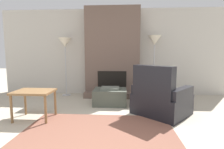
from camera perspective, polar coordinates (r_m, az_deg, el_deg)
name	(u,v)px	position (r m, az deg, el deg)	size (l,w,h in m)	color
wall_back	(113,52)	(5.44, 0.28, 7.27)	(6.91, 0.06, 2.60)	#BCB7AD
fireplace	(112,54)	(5.20, 0.12, 6.67)	(1.59, 0.67, 2.60)	brown
ottoman	(110,96)	(4.38, -0.67, -7.17)	(0.81, 0.61, 0.43)	#474C42
armchair	(160,100)	(3.76, 15.27, -8.13)	(1.34, 1.33, 1.04)	black
side_table	(34,95)	(3.68, -24.11, -6.02)	(0.72, 0.53, 0.56)	brown
floor_lamp_left	(65,45)	(5.41, -15.08, 9.28)	(0.38, 0.38, 1.72)	#ADADB2
floor_lamp_right	(155,43)	(5.21, 13.72, 9.97)	(0.38, 0.38, 1.77)	#ADADB2
area_rug	(98,132)	(2.97, -4.50, -18.26)	(2.47, 1.57, 0.01)	brown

